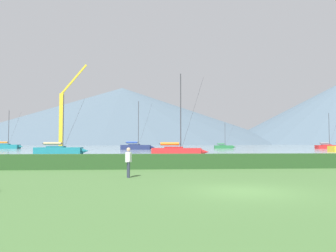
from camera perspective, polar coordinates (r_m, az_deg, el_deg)
The scene contains 13 objects.
ground_plane at distance 13.27m, azimuth 13.69°, elevation -11.25°, with size 1000.00×1000.00×0.00m, color #477038.
harbor_water at distance 149.57m, azimuth -2.48°, elevation -3.63°, with size 320.00×246.00×0.00m, color #8C9EA3.
hedge_line at distance 23.88m, azimuth 5.60°, elevation -6.25°, with size 80.00×1.20×1.08m, color #284C23.
sailboat_slip_1 at distance 53.25m, azimuth -18.77°, elevation -4.10°, with size 8.24×2.54×9.38m.
sailboat_slip_3 at distance 45.71m, azimuth 1.68°, elevation -4.46°, with size 8.22×3.42×11.80m.
sailboat_slip_6 at distance 83.80m, azimuth -5.68°, elevation -3.69°, with size 8.97×3.46×12.64m.
sailboat_slip_9 at distance 106.87m, azimuth -26.84°, elevation -3.22°, with size 8.87×3.03×11.45m.
sailboat_slip_10 at distance 100.31m, azimuth 9.92°, elevation -3.64°, with size 6.74×2.63×7.86m.
sailboat_slip_11 at distance 104.75m, azimuth 26.61°, elevation -3.29°, with size 7.79×2.34×10.58m.
person_seated_viewer at distance 17.80m, azimuth -7.06°, elevation -6.00°, with size 0.36×0.56×1.65m.
dock_crane at distance 72.12m, azimuth -18.30°, elevation 0.25°, with size 6.30×2.00×18.86m.
distant_hill_west_ridge at distance 354.31m, azimuth -7.65°, elevation 0.75°, with size 311.02×311.02×48.52m, color #425666.
distant_hill_central_peak at distance 365.84m, azimuth -8.18°, elevation 1.82°, with size 357.03×357.03×63.51m, color #4C6070.
Camera 1 is at (-3.96, -12.51, 1.95)m, focal length 34.20 mm.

